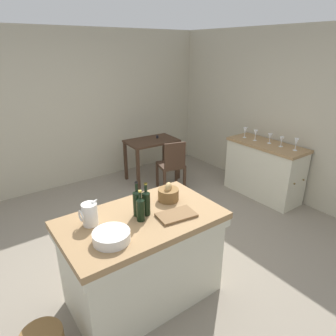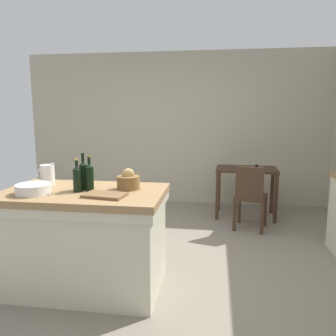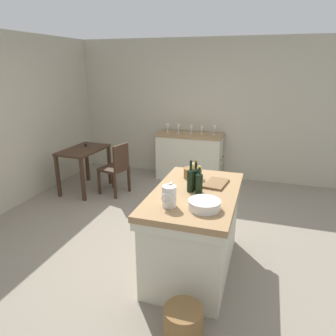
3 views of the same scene
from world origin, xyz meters
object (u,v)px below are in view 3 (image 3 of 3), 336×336
at_px(island_table, 194,228).
at_px(wine_glass_far_right, 168,126).
at_px(wooden_chair, 116,167).
at_px(pitcher, 169,196).
at_px(wine_bottle_dark, 196,178).
at_px(wine_bottle_amber, 191,179).
at_px(wine_bottle_green, 199,182).
at_px(writing_desk, 84,156).
at_px(wash_bowl, 204,205).
at_px(wine_glass_middle, 191,128).
at_px(bread_basket, 193,172).
at_px(wine_glass_left, 202,129).
at_px(wine_glass_right, 178,127).
at_px(wicker_hamper, 183,326).
at_px(wine_glass_far_left, 214,128).
at_px(side_cabinet, 189,156).
at_px(cutting_board, 216,183).

distance_m(island_table, wine_glass_far_right, 2.98).
bearing_deg(wooden_chair, pitcher, -142.14).
distance_m(wine_bottle_dark, wine_bottle_amber, 0.08).
bearing_deg(island_table, wine_bottle_dark, 11.80).
distance_m(wooden_chair, wine_bottle_green, 2.48).
distance_m(wooden_chair, wine_bottle_amber, 2.41).
relative_size(pitcher, wine_glass_far_right, 1.40).
height_order(writing_desk, wine_bottle_green, wine_bottle_green).
distance_m(wash_bowl, wine_glass_middle, 3.25).
bearing_deg(wooden_chair, island_table, -133.17).
relative_size(pitcher, wine_bottle_dark, 0.77).
height_order(bread_basket, wine_bottle_amber, wine_bottle_amber).
xyz_separation_m(island_table, wine_bottle_amber, (-0.01, 0.05, 0.55)).
bearing_deg(wine_bottle_amber, island_table, -77.39).
relative_size(pitcher, wine_glass_middle, 1.54).
bearing_deg(wash_bowl, wine_glass_middle, 15.69).
bearing_deg(wine_glass_far_right, wine_glass_middle, -81.96).
xyz_separation_m(writing_desk, wine_glass_left, (1.15, -1.83, 0.37)).
relative_size(wine_glass_right, wine_glass_far_right, 1.01).
relative_size(wine_bottle_green, wine_glass_right, 1.67).
height_order(wine_glass_right, wine_glass_far_right, wine_glass_right).
bearing_deg(wash_bowl, wicker_hamper, 178.25).
xyz_separation_m(wine_bottle_amber, wine_glass_right, (2.71, 0.89, -0.02)).
height_order(wash_bowl, wine_glass_middle, wine_glass_middle).
xyz_separation_m(wooden_chair, pitcher, (-2.03, -1.58, 0.52)).
relative_size(island_table, wine_bottle_dark, 4.61).
relative_size(pitcher, wine_bottle_amber, 0.73).
height_order(writing_desk, wine_glass_far_right, wine_glass_far_right).
xyz_separation_m(wooden_chair, wine_bottle_dark, (-1.56, -1.71, 0.55)).
xyz_separation_m(wine_glass_far_left, wine_glass_right, (-0.07, 0.67, -0.01)).
height_order(wooden_chair, bread_basket, bread_basket).
distance_m(side_cabinet, wine_glass_far_right, 0.71).
xyz_separation_m(side_cabinet, wine_glass_far_right, (-0.03, 0.43, 0.56)).
relative_size(wash_bowl, wine_glass_right, 1.70).
distance_m(wooden_chair, wash_bowl, 2.78).
bearing_deg(wine_glass_right, cutting_board, -155.50).
bearing_deg(wine_glass_far_right, island_table, -156.81).
bearing_deg(wicker_hamper, cutting_board, -1.02).
distance_m(writing_desk, cutting_board, 2.86).
relative_size(wine_bottle_green, wine_glass_left, 1.91).
relative_size(wash_bowl, cutting_board, 0.87).
bearing_deg(cutting_board, writing_desk, 61.53).
height_order(wine_bottle_green, wine_glass_far_left, wine_bottle_green).
xyz_separation_m(wine_glass_far_left, wine_glass_middle, (-0.01, 0.43, -0.02)).
height_order(wash_bowl, wine_glass_far_left, wine_glass_far_left).
bearing_deg(island_table, wicker_hamper, -171.42).
xyz_separation_m(wine_glass_far_right, wicker_hamper, (-3.68, -1.30, -0.85)).
relative_size(cutting_board, wine_glass_far_left, 1.84).
height_order(island_table, wine_glass_far_right, wine_glass_far_right).
bearing_deg(wooden_chair, bread_basket, -127.66).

